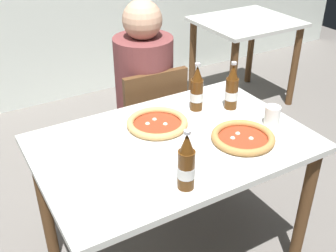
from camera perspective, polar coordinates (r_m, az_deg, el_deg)
name	(u,v)px	position (r m, az deg, el deg)	size (l,w,h in m)	color
dining_table_main	(174,162)	(1.88, 0.77, -4.98)	(1.20, 0.80, 0.75)	silver
chair_behind_table	(149,123)	(2.49, -2.69, 0.46)	(0.42, 0.42, 0.85)	brown
diner_seated	(145,104)	(2.48, -3.22, 3.02)	(0.34, 0.34, 1.21)	#2D3342
dining_table_background	(245,38)	(3.66, 10.64, 11.90)	(0.80, 0.70, 0.75)	silver
pizza_margherita_near	(243,139)	(1.82, 10.36, -1.73)	(0.30, 0.30, 0.04)	white
pizza_marinara_far	(157,124)	(1.90, -1.49, 0.26)	(0.31, 0.31, 0.04)	white
beer_bottle_left	(197,90)	(2.03, 4.02, 4.95)	(0.07, 0.07, 0.25)	#512D0F
beer_bottle_center	(232,89)	(2.07, 8.85, 5.09)	(0.07, 0.07, 0.25)	#512D0F
beer_bottle_right	(186,164)	(1.49, 2.57, -5.35)	(0.07, 0.07, 0.25)	#512D0F
napkin_with_cutlery	(140,166)	(1.66, -3.98, -5.53)	(0.24, 0.24, 0.01)	white
paper_cup	(272,116)	(1.98, 14.28, 1.39)	(0.07, 0.07, 0.10)	white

